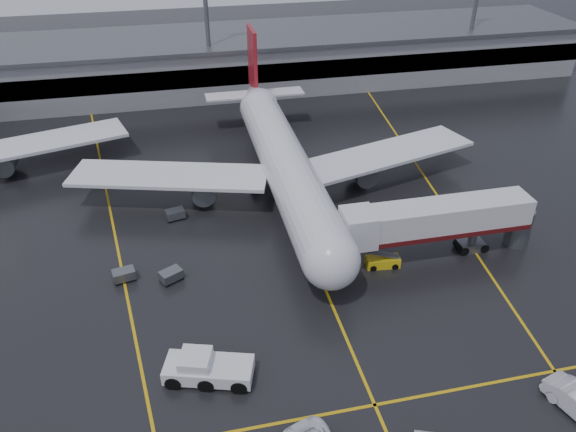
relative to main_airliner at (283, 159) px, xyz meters
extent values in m
plane|color=black|center=(0.00, -9.70, -4.21)|extent=(220.00, 220.00, 0.00)
cube|color=gold|center=(0.00, -9.70, -4.20)|extent=(0.25, 90.00, 0.02)
cube|color=gold|center=(0.00, -31.70, -4.20)|extent=(60.00, 0.25, 0.02)
cube|color=gold|center=(-20.00, 0.30, -4.20)|extent=(9.99, 69.35, 0.02)
cube|color=gold|center=(18.00, 0.30, -4.20)|extent=(7.57, 69.64, 0.02)
cube|color=gray|center=(0.00, 38.30, -0.21)|extent=(120.00, 18.00, 8.00)
cube|color=black|center=(0.00, 29.50, 0.29)|extent=(120.00, 0.40, 3.00)
cube|color=#595B60|center=(0.00, 38.30, 4.09)|extent=(122.00, 19.00, 0.60)
cylinder|color=#595B60|center=(-5.00, 32.30, 8.29)|extent=(0.70, 0.70, 25.00)
cylinder|color=#595B60|center=(40.00, 32.30, 8.29)|extent=(0.70, 0.70, 25.00)
cylinder|color=silver|center=(0.00, -1.70, -0.01)|extent=(5.20, 36.00, 5.20)
sphere|color=silver|center=(0.00, -19.70, -0.01)|extent=(5.20, 5.20, 5.20)
cone|color=silver|center=(0.00, 19.30, 0.59)|extent=(4.94, 8.00, 4.94)
cube|color=maroon|center=(0.00, 20.30, 5.49)|extent=(0.50, 5.50, 8.50)
cube|color=silver|center=(0.00, 19.30, 0.79)|extent=(14.00, 3.00, 0.25)
cube|color=silver|center=(-13.00, 0.30, -0.81)|extent=(22.80, 11.83, 0.40)
cube|color=silver|center=(13.00, 0.30, -0.81)|extent=(22.80, 11.83, 0.40)
cylinder|color=#595B60|center=(-9.50, -0.70, -2.21)|extent=(2.60, 4.50, 2.60)
cylinder|color=#595B60|center=(9.50, -0.70, -2.21)|extent=(2.60, 4.50, 2.60)
cylinder|color=#595B60|center=(0.00, -16.70, -3.21)|extent=(0.56, 0.56, 2.00)
cylinder|color=#595B60|center=(-3.20, 1.30, -3.21)|extent=(0.56, 0.56, 2.00)
cylinder|color=#595B60|center=(3.20, 1.30, -3.21)|extent=(0.56, 0.56, 2.00)
cylinder|color=black|center=(0.00, -16.70, -3.76)|extent=(0.40, 1.10, 1.10)
cylinder|color=black|center=(-3.20, 1.30, -3.66)|extent=(1.00, 1.40, 1.40)
cylinder|color=black|center=(3.20, 1.30, -3.66)|extent=(1.00, 1.40, 1.40)
cube|color=silver|center=(-29.00, 12.30, -0.81)|extent=(22.80, 11.83, 0.40)
cylinder|color=#595B60|center=(-32.50, 11.30, -2.21)|extent=(2.60, 4.50, 2.60)
cube|color=silver|center=(12.00, -15.70, 0.19)|extent=(18.00, 3.20, 3.00)
cube|color=#510F10|center=(12.00, -15.70, -1.11)|extent=(18.00, 3.30, 0.50)
cube|color=silver|center=(3.80, -15.70, 0.19)|extent=(3.00, 3.40, 3.30)
cylinder|color=#595B60|center=(16.00, -15.70, -2.71)|extent=(0.80, 0.80, 3.00)
cube|color=#595B60|center=(16.00, -15.70, -3.76)|extent=(2.60, 1.60, 0.90)
cylinder|color=#595B60|center=(21.00, -15.70, -2.21)|extent=(2.40, 2.40, 4.00)
cylinder|color=black|center=(14.90, -15.70, -3.76)|extent=(0.90, 1.80, 0.90)
cylinder|color=black|center=(17.10, -15.70, -3.76)|extent=(0.90, 1.80, 0.90)
cube|color=silver|center=(-11.40, -26.55, -3.36)|extent=(7.13, 4.49, 1.14)
cube|color=silver|center=(-12.31, -26.27, -2.41)|extent=(2.85, 2.85, 0.95)
cube|color=black|center=(-12.31, -26.27, -2.41)|extent=(2.56, 2.56, 0.85)
cylinder|color=black|center=(-13.76, -25.83, -3.69)|extent=(2.02, 3.08, 1.23)
cylinder|color=black|center=(-11.40, -26.55, -3.69)|extent=(2.02, 3.08, 1.23)
cylinder|color=black|center=(-9.05, -27.28, -3.69)|extent=(2.02, 3.08, 1.23)
cube|color=yellow|center=(6.36, -16.33, -3.72)|extent=(3.34, 1.66, 0.99)
cube|color=#595B60|center=(6.36, -16.33, -2.78)|extent=(3.17, 1.12, 1.12)
cylinder|color=black|center=(5.29, -16.22, -3.94)|extent=(0.78, 1.58, 0.63)
cylinder|color=black|center=(7.43, -16.44, -3.94)|extent=(0.78, 1.58, 0.63)
cube|color=#595B60|center=(-13.71, -14.15, -3.56)|extent=(2.38, 2.10, 0.90)
cylinder|color=black|center=(-14.18, -14.97, -4.03)|extent=(0.40, 0.20, 0.40)
cylinder|color=black|center=(-12.77, -14.21, -4.03)|extent=(0.40, 0.20, 0.40)
cylinder|color=black|center=(-14.66, -14.09, -4.03)|extent=(0.40, 0.20, 0.40)
cylinder|color=black|center=(-13.25, -13.33, -4.03)|extent=(0.40, 0.20, 0.40)
cube|color=#595B60|center=(-18.00, -13.13, -3.56)|extent=(2.23, 1.70, 0.90)
cylinder|color=black|center=(-18.68, -13.79, -4.03)|extent=(0.40, 0.20, 0.40)
cylinder|color=black|center=(-17.12, -13.44, -4.03)|extent=(0.40, 0.20, 0.40)
cylinder|color=black|center=(-18.89, -12.81, -4.03)|extent=(0.40, 0.20, 0.40)
cylinder|color=black|center=(-17.33, -12.47, -4.03)|extent=(0.40, 0.20, 0.40)
cube|color=#595B60|center=(-12.81, -3.48, -3.56)|extent=(2.25, 1.73, 0.90)
cylinder|color=black|center=(-13.48, -4.15, -4.03)|extent=(0.40, 0.20, 0.40)
cylinder|color=black|center=(-11.92, -3.78, -4.03)|extent=(0.40, 0.20, 0.40)
cylinder|color=black|center=(-13.71, -3.17, -4.03)|extent=(0.40, 0.20, 0.40)
cylinder|color=black|center=(-12.15, -2.81, -4.03)|extent=(0.40, 0.20, 0.40)
camera|label=1|loc=(-11.85, -56.15, 29.03)|focal=34.71mm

